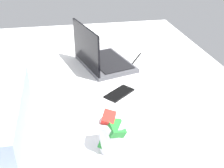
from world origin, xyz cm
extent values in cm
cube|color=white|center=(0.00, 0.00, 9.00)|extent=(180.00, 140.00, 18.00)
cube|color=#4C4C51|center=(14.24, -8.11, 19.00)|extent=(38.00, 31.08, 2.00)
cube|color=black|center=(14.65, -9.56, 20.20)|extent=(32.52, 24.22, 0.40)
cube|color=black|center=(11.27, 2.47, 30.50)|extent=(32.04, 9.90, 21.00)
cylinder|color=silver|center=(-51.67, 0.57, 23.50)|extent=(9.00, 9.00, 11.00)
cube|color=#268C33|center=(-51.79, 2.03, 21.07)|extent=(7.42, 7.77, 6.39)
cube|color=yellow|center=(-50.24, 0.83, 22.81)|extent=(4.67, 4.65, 3.40)
cube|color=red|center=(-51.90, 0.80, 24.55)|extent=(6.49, 6.21, 5.00)
cube|color=blue|center=(-49.90, 2.12, 26.30)|extent=(5.69, 5.25, 6.03)
cube|color=#268C33|center=(-53.70, -0.49, 28.04)|extent=(7.20, 6.57, 5.77)
cube|color=red|center=(-50.69, 1.75, 29.78)|extent=(6.80, 5.88, 5.24)
cube|color=black|center=(-17.40, -9.03, 18.40)|extent=(14.14, 15.14, 0.80)
cube|color=black|center=(18.52, -26.63, 18.30)|extent=(14.67, 9.62, 0.60)
camera|label=1|loc=(-122.60, 14.10, 83.12)|focal=45.00mm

